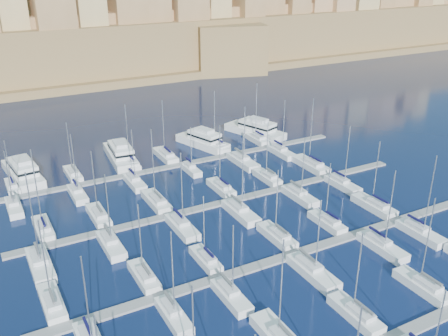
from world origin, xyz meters
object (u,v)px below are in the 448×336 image
motor_yacht_c (203,140)px  motor_yacht_d (256,129)px  motor_yacht_a (23,171)px  motor_yacht_b (121,154)px  sailboat_4 (423,286)px

motor_yacht_c → motor_yacht_d: 16.65m
motor_yacht_a → motor_yacht_b: bearing=-0.2°
sailboat_4 → motor_yacht_c: (-1.51, 69.60, 0.97)m
sailboat_4 → motor_yacht_a: 83.81m
motor_yacht_c → motor_yacht_d: same height
motor_yacht_b → sailboat_4: bearing=-71.8°
motor_yacht_b → motor_yacht_d: (38.29, 0.31, 0.00)m
motor_yacht_b → motor_yacht_c: (21.67, -0.76, 0.00)m
motor_yacht_b → motor_yacht_d: same height
sailboat_4 → motor_yacht_c: 69.62m
sailboat_4 → motor_yacht_b: size_ratio=0.86×
motor_yacht_a → motor_yacht_b: 22.23m
sailboat_4 → motor_yacht_d: size_ratio=0.82×
motor_yacht_b → motor_yacht_d: bearing=0.5°
motor_yacht_a → motor_yacht_d: same height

